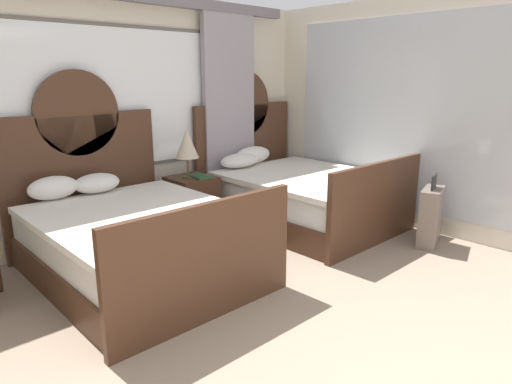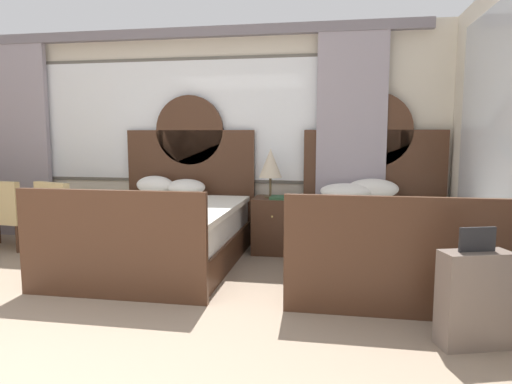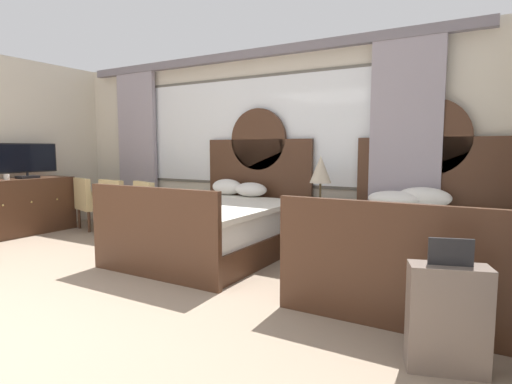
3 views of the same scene
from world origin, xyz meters
The scene contains 9 objects.
wall_back_window centered at (0.00, 4.24, 1.41)m, with size 6.68×0.22×2.70m.
bed_near_window centered at (0.18, 3.15, 0.38)m, with size 1.66×2.19×1.87m.
bed_near_mirror centered at (2.46, 3.15, 0.38)m, with size 1.66×2.19×1.87m.
nightstand_between_beds centered at (1.32, 3.82, 0.32)m, with size 0.49×0.52×0.65m.
table_lamp_on_nightstand centered at (1.27, 3.80, 1.04)m, with size 0.27×0.27×0.57m.
book_on_nightstand centered at (1.37, 3.72, 0.66)m, with size 0.18×0.26×0.03m.
armchair_by_window_left centered at (-1.14, 3.43, 0.47)m, with size 0.67×0.67×0.84m.
armchair_by_window_centre centered at (-1.84, 3.42, 0.47)m, with size 0.58×0.58×0.84m.
suitcase_on_floor centered at (2.91, 1.62, 0.32)m, with size 0.48×0.32×0.79m.
Camera 2 is at (2.01, -1.40, 1.37)m, focal length 31.91 mm.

